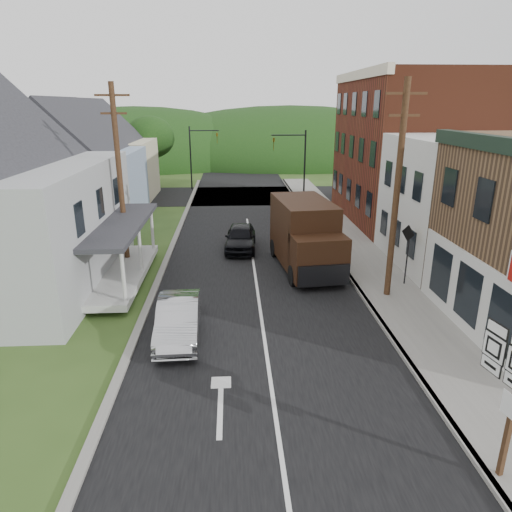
{
  "coord_description": "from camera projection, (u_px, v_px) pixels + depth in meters",
  "views": [
    {
      "loc": [
        -1.08,
        -14.49,
        8.03
      ],
      "look_at": [
        -0.15,
        2.89,
        2.2
      ],
      "focal_mm": 32.0,
      "sensor_mm": 36.0,
      "label": 1
    }
  ],
  "objects": [
    {
      "name": "ground",
      "position": [
        264.0,
        340.0,
        16.33
      ],
      "size": [
        120.0,
        120.0,
        0.0
      ],
      "primitive_type": "plane",
      "color": "#2D4719",
      "rests_on": "ground"
    },
    {
      "name": "road",
      "position": [
        252.0,
        253.0,
        25.8
      ],
      "size": [
        9.0,
        90.0,
        0.02
      ],
      "primitive_type": "cube",
      "color": "black",
      "rests_on": "ground"
    },
    {
      "name": "cross_road",
      "position": [
        244.0,
        196.0,
        41.89
      ],
      "size": [
        60.0,
        9.0,
        0.02
      ],
      "primitive_type": "cube",
      "color": "black",
      "rests_on": "ground"
    },
    {
      "name": "sidewalk_right",
      "position": [
        365.0,
        261.0,
        24.18
      ],
      "size": [
        2.8,
        55.0,
        0.15
      ],
      "primitive_type": "cube",
      "color": "slate",
      "rests_on": "ground"
    },
    {
      "name": "curb_right",
      "position": [
        339.0,
        262.0,
        24.11
      ],
      "size": [
        0.2,
        55.0,
        0.15
      ],
      "primitive_type": "cube",
      "color": "slate",
      "rests_on": "ground"
    },
    {
      "name": "curb_left",
      "position": [
        164.0,
        265.0,
        23.65
      ],
      "size": [
        0.3,
        55.0,
        0.12
      ],
      "primitive_type": "cube",
      "color": "slate",
      "rests_on": "ground"
    },
    {
      "name": "storefront_white",
      "position": [
        478.0,
        203.0,
        22.97
      ],
      "size": [
        8.0,
        7.0,
        6.5
      ],
      "primitive_type": "cube",
      "color": "silver",
      "rests_on": "ground"
    },
    {
      "name": "storefront_red",
      "position": [
        411.0,
        150.0,
        31.41
      ],
      "size": [
        8.0,
        12.0,
        10.0
      ],
      "primitive_type": "cube",
      "color": "#5E2816",
      "rests_on": "ground"
    },
    {
      "name": "house_blue",
      "position": [
        84.0,
        171.0,
        30.7
      ],
      "size": [
        7.14,
        8.16,
        7.28
      ],
      "color": "#7D8EAB",
      "rests_on": "ground"
    },
    {
      "name": "house_cream",
      "position": [
        110.0,
        157.0,
        39.19
      ],
      "size": [
        7.14,
        8.16,
        7.28
      ],
      "color": "beige",
      "rests_on": "ground"
    },
    {
      "name": "utility_pole_right",
      "position": [
        397.0,
        191.0,
        18.45
      ],
      "size": [
        1.6,
        0.26,
        9.0
      ],
      "color": "#472D19",
      "rests_on": "ground"
    },
    {
      "name": "utility_pole_left",
      "position": [
        120.0,
        177.0,
        22.1
      ],
      "size": [
        1.6,
        0.26,
        9.0
      ],
      "color": "#472D19",
      "rests_on": "ground"
    },
    {
      "name": "traffic_signal_right",
      "position": [
        296.0,
        158.0,
        37.6
      ],
      "size": [
        2.87,
        0.2,
        6.0
      ],
      "color": "black",
      "rests_on": "ground"
    },
    {
      "name": "traffic_signal_left",
      "position": [
        198.0,
        150.0,
        43.8
      ],
      "size": [
        2.87,
        0.2,
        6.0
      ],
      "color": "black",
      "rests_on": "ground"
    },
    {
      "name": "tree_left_d",
      "position": [
        150.0,
        137.0,
        44.62
      ],
      "size": [
        4.8,
        4.8,
        6.94
      ],
      "color": "#382616",
      "rests_on": "ground"
    },
    {
      "name": "forested_ridge",
      "position": [
        238.0,
        160.0,
        68.4
      ],
      "size": [
        90.0,
        30.0,
        16.0
      ],
      "primitive_type": "ellipsoid",
      "color": "black",
      "rests_on": "ground"
    },
    {
      "name": "silver_sedan",
      "position": [
        178.0,
        320.0,
        16.31
      ],
      "size": [
        1.63,
        4.25,
        1.38
      ],
      "primitive_type": "imported",
      "rotation": [
        0.0,
        0.0,
        0.04
      ],
      "color": "#AAAAAF",
      "rests_on": "ground"
    },
    {
      "name": "dark_sedan",
      "position": [
        241.0,
        238.0,
        26.2
      ],
      "size": [
        1.96,
        4.31,
        1.44
      ],
      "primitive_type": "imported",
      "rotation": [
        0.0,
        0.0,
        -0.06
      ],
      "color": "black",
      "rests_on": "ground"
    },
    {
      "name": "delivery_van",
      "position": [
        306.0,
        236.0,
        22.81
      ],
      "size": [
        3.14,
        6.39,
        3.44
      ],
      "rotation": [
        0.0,
        0.0,
        0.11
      ],
      "color": "black",
      "rests_on": "ground"
    },
    {
      "name": "warning_sign",
      "position": [
        408.0,
        246.0,
        20.47
      ],
      "size": [
        0.32,
        0.72,
        2.8
      ],
      "rotation": [
        0.0,
        0.0,
        0.41
      ],
      "color": "black",
      "rests_on": "sidewalk_right"
    }
  ]
}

